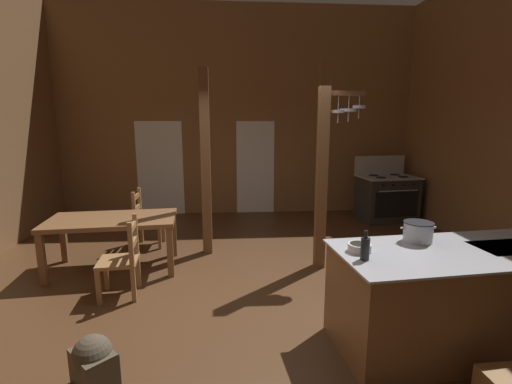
{
  "coord_description": "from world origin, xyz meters",
  "views": [
    {
      "loc": [
        -0.23,
        -3.9,
        2.05
      ],
      "look_at": [
        0.17,
        1.16,
        1.05
      ],
      "focal_mm": 25.27,
      "sensor_mm": 36.0,
      "label": 1
    }
  ],
  "objects_px": {
    "kitchen_island": "(452,298)",
    "mixing_bowl_on_counter": "(359,248)",
    "stove_range": "(386,197)",
    "ladderback_chair_by_post": "(123,259)",
    "stockpot_on_counter": "(418,232)",
    "bottle_tall_on_counter": "(365,248)",
    "dining_table": "(113,224)",
    "backpack": "(94,373)",
    "ladderback_chair_near_window": "(146,219)"
  },
  "relations": [
    {
      "from": "bottle_tall_on_counter",
      "to": "kitchen_island",
      "type": "bearing_deg",
      "value": 9.8
    },
    {
      "from": "backpack",
      "to": "stockpot_on_counter",
      "type": "bearing_deg",
      "value": 16.49
    },
    {
      "from": "stove_range",
      "to": "dining_table",
      "type": "height_order",
      "value": "stove_range"
    },
    {
      "from": "dining_table",
      "to": "backpack",
      "type": "relative_size",
      "value": 2.97
    },
    {
      "from": "kitchen_island",
      "to": "stockpot_on_counter",
      "type": "distance_m",
      "value": 0.66
    },
    {
      "from": "dining_table",
      "to": "mixing_bowl_on_counter",
      "type": "relative_size",
      "value": 8.75
    },
    {
      "from": "backpack",
      "to": "stove_range",
      "type": "bearing_deg",
      "value": 48.52
    },
    {
      "from": "stove_range",
      "to": "ladderback_chair_near_window",
      "type": "relative_size",
      "value": 1.39
    },
    {
      "from": "kitchen_island",
      "to": "mixing_bowl_on_counter",
      "type": "relative_size",
      "value": 11.05
    },
    {
      "from": "stockpot_on_counter",
      "to": "bottle_tall_on_counter",
      "type": "bearing_deg",
      "value": -148.92
    },
    {
      "from": "backpack",
      "to": "dining_table",
      "type": "bearing_deg",
      "value": 103.78
    },
    {
      "from": "stove_range",
      "to": "mixing_bowl_on_counter",
      "type": "distance_m",
      "value": 4.77
    },
    {
      "from": "dining_table",
      "to": "ladderback_chair_near_window",
      "type": "relative_size",
      "value": 1.86
    },
    {
      "from": "bottle_tall_on_counter",
      "to": "stockpot_on_counter",
      "type": "bearing_deg",
      "value": 31.08
    },
    {
      "from": "ladderback_chair_by_post",
      "to": "stockpot_on_counter",
      "type": "relative_size",
      "value": 2.78
    },
    {
      "from": "mixing_bowl_on_counter",
      "to": "bottle_tall_on_counter",
      "type": "xyz_separation_m",
      "value": [
        -0.03,
        -0.19,
        0.06
      ]
    },
    {
      "from": "dining_table",
      "to": "ladderback_chair_by_post",
      "type": "relative_size",
      "value": 1.86
    },
    {
      "from": "kitchen_island",
      "to": "stove_range",
      "type": "xyz_separation_m",
      "value": [
        1.28,
        4.25,
        0.02
      ]
    },
    {
      "from": "ladderback_chair_by_post",
      "to": "backpack",
      "type": "relative_size",
      "value": 1.59
    },
    {
      "from": "dining_table",
      "to": "stove_range",
      "type": "bearing_deg",
      "value": 24.14
    },
    {
      "from": "stove_range",
      "to": "ladderback_chair_by_post",
      "type": "distance_m",
      "value": 5.46
    },
    {
      "from": "kitchen_island",
      "to": "mixing_bowl_on_counter",
      "type": "xyz_separation_m",
      "value": [
        -0.89,
        0.03,
        0.5
      ]
    },
    {
      "from": "kitchen_island",
      "to": "mixing_bowl_on_counter",
      "type": "distance_m",
      "value": 1.02
    },
    {
      "from": "dining_table",
      "to": "mixing_bowl_on_counter",
      "type": "height_order",
      "value": "mixing_bowl_on_counter"
    },
    {
      "from": "dining_table",
      "to": "mixing_bowl_on_counter",
      "type": "xyz_separation_m",
      "value": [
        2.74,
        -2.02,
        0.32
      ]
    },
    {
      "from": "kitchen_island",
      "to": "stockpot_on_counter",
      "type": "xyz_separation_m",
      "value": [
        -0.24,
        0.25,
        0.56
      ]
    },
    {
      "from": "ladderback_chair_near_window",
      "to": "backpack",
      "type": "relative_size",
      "value": 1.59
    },
    {
      "from": "ladderback_chair_near_window",
      "to": "bottle_tall_on_counter",
      "type": "xyz_separation_m",
      "value": [
        2.48,
        -3.17,
        0.58
      ]
    },
    {
      "from": "backpack",
      "to": "bottle_tall_on_counter",
      "type": "distance_m",
      "value": 2.23
    },
    {
      "from": "ladderback_chair_near_window",
      "to": "bottle_tall_on_counter",
      "type": "distance_m",
      "value": 4.06
    },
    {
      "from": "kitchen_island",
      "to": "dining_table",
      "type": "height_order",
      "value": "kitchen_island"
    },
    {
      "from": "kitchen_island",
      "to": "bottle_tall_on_counter",
      "type": "distance_m",
      "value": 1.08
    },
    {
      "from": "stockpot_on_counter",
      "to": "dining_table",
      "type": "bearing_deg",
      "value": 151.86
    },
    {
      "from": "mixing_bowl_on_counter",
      "to": "dining_table",
      "type": "bearing_deg",
      "value": 143.53
    },
    {
      "from": "stove_range",
      "to": "ladderback_chair_near_window",
      "type": "bearing_deg",
      "value": -165.15
    },
    {
      "from": "kitchen_island",
      "to": "stove_range",
      "type": "height_order",
      "value": "stove_range"
    },
    {
      "from": "kitchen_island",
      "to": "ladderback_chair_by_post",
      "type": "distance_m",
      "value": 3.5
    },
    {
      "from": "ladderback_chair_near_window",
      "to": "stove_range",
      "type": "bearing_deg",
      "value": 14.85
    },
    {
      "from": "ladderback_chair_near_window",
      "to": "stockpot_on_counter",
      "type": "relative_size",
      "value": 2.78
    },
    {
      "from": "stove_range",
      "to": "mixing_bowl_on_counter",
      "type": "xyz_separation_m",
      "value": [
        -2.16,
        -4.22,
        0.48
      ]
    },
    {
      "from": "dining_table",
      "to": "backpack",
      "type": "bearing_deg",
      "value": -76.22
    },
    {
      "from": "ladderback_chair_by_post",
      "to": "bottle_tall_on_counter",
      "type": "bearing_deg",
      "value": -30.52
    },
    {
      "from": "ladderback_chair_near_window",
      "to": "stockpot_on_counter",
      "type": "bearing_deg",
      "value": -41.36
    },
    {
      "from": "kitchen_island",
      "to": "bottle_tall_on_counter",
      "type": "height_order",
      "value": "bottle_tall_on_counter"
    },
    {
      "from": "stockpot_on_counter",
      "to": "mixing_bowl_on_counter",
      "type": "height_order",
      "value": "stockpot_on_counter"
    },
    {
      "from": "ladderback_chair_by_post",
      "to": "stockpot_on_counter",
      "type": "bearing_deg",
      "value": -18.1
    },
    {
      "from": "ladderback_chair_by_post",
      "to": "backpack",
      "type": "xyz_separation_m",
      "value": [
        0.29,
        -1.8,
        -0.14
      ]
    },
    {
      "from": "kitchen_island",
      "to": "stockpot_on_counter",
      "type": "bearing_deg",
      "value": 134.88
    },
    {
      "from": "mixing_bowl_on_counter",
      "to": "ladderback_chair_near_window",
      "type": "bearing_deg",
      "value": 129.98
    },
    {
      "from": "stove_range",
      "to": "ladderback_chair_by_post",
      "type": "height_order",
      "value": "stove_range"
    }
  ]
}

